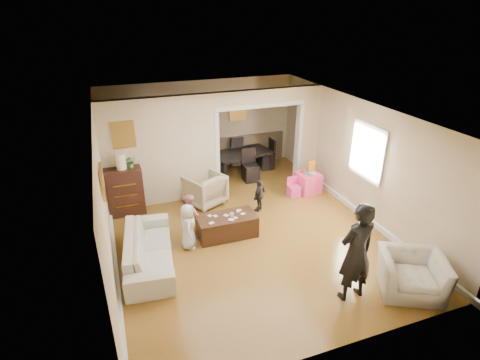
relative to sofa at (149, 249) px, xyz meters
name	(u,v)px	position (x,y,z in m)	size (l,w,h in m)	color
floor	(243,227)	(2.10, 0.60, -0.31)	(7.00, 7.00, 0.00)	olive
partition_left	(162,152)	(0.73, 2.40, 0.99)	(2.75, 0.18, 2.60)	beige
partition_right	(307,135)	(4.58, 2.40, 0.99)	(0.55, 0.18, 2.60)	beige
partition_header	(260,96)	(3.20, 2.40, 2.11)	(2.22, 0.18, 0.35)	beige
window_pane	(368,152)	(4.83, 0.20, 1.24)	(0.03, 0.95, 1.10)	white
framed_art_partition	(123,135)	(-0.10, 2.30, 1.54)	(0.45, 0.03, 0.55)	brown
framed_art_sofa_wall	(102,182)	(-0.61, 0.00, 1.49)	(0.03, 0.55, 0.40)	brown
framed_art_alcove	(237,110)	(3.20, 4.04, 1.39)	(0.45, 0.03, 0.55)	brown
sofa	(149,249)	(0.00, 0.00, 0.00)	(2.15, 0.84, 0.63)	beige
armchair_back	(205,189)	(1.60, 1.93, 0.07)	(0.82, 0.85, 0.77)	tan
armchair_front	(412,274)	(4.06, -2.27, 0.02)	(1.03, 0.90, 0.67)	beige
dresser	(125,191)	(-0.23, 2.13, 0.25)	(0.81, 0.46, 1.12)	#32170F
table_lamp	(121,161)	(-0.23, 2.13, 0.98)	(0.22, 0.22, 0.36)	#FFF3CF
potted_plant	(130,162)	(-0.03, 2.13, 0.95)	(0.26, 0.23, 0.29)	#476F31
coffee_table	(227,226)	(1.66, 0.41, -0.08)	(1.22, 0.61, 0.46)	#3C1F13
coffee_cup	(232,215)	(1.76, 0.36, 0.19)	(0.09, 0.09, 0.09)	silver
play_table	(308,183)	(4.28, 1.64, -0.05)	(0.54, 0.54, 0.52)	#FE437D
cereal_box	(311,166)	(4.40, 1.74, 0.36)	(0.20, 0.07, 0.30)	yellow
cyan_cup	(306,173)	(4.18, 1.59, 0.25)	(0.08, 0.08, 0.08)	#22ADAA
toy_block	(302,171)	(4.16, 1.76, 0.24)	(0.08, 0.06, 0.05)	red
play_bowl	(313,174)	(4.33, 1.52, 0.24)	(0.21, 0.21, 0.05)	silver
dining_table	(242,162)	(3.14, 3.46, -0.02)	(1.69, 0.94, 0.59)	black
adult_person	(356,253)	(3.02, -2.06, 0.57)	(0.64, 0.42, 1.76)	black
child_kneel_a	(188,227)	(0.81, 0.26, 0.16)	(0.47, 0.30, 0.96)	silver
child_kneel_b	(190,215)	(0.96, 0.71, 0.16)	(0.46, 0.35, 0.94)	#C77C81
child_toddler	(259,195)	(2.71, 1.16, 0.09)	(0.47, 0.20, 0.80)	black
craft_papers	(228,216)	(1.69, 0.41, 0.15)	(0.84, 0.43, 0.00)	white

